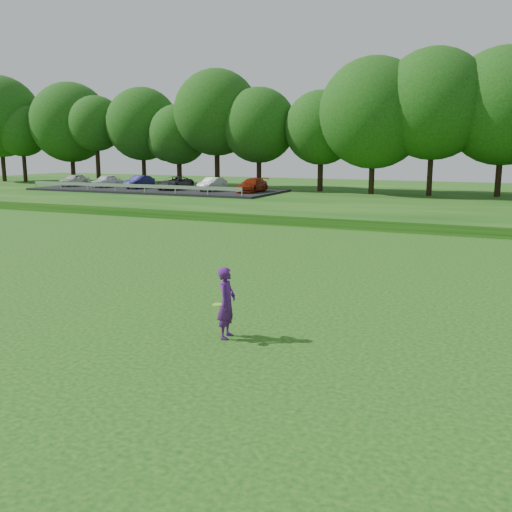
% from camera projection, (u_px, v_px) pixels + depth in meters
% --- Properties ---
extents(ground, '(140.00, 140.00, 0.00)m').
position_uv_depth(ground, '(215.00, 327.00, 15.11)').
color(ground, '#0D450F').
rests_on(ground, ground).
extents(berm, '(130.00, 30.00, 0.60)m').
position_uv_depth(berm, '(417.00, 203.00, 45.51)').
color(berm, '#0D450F').
rests_on(berm, ground).
extents(walking_path, '(130.00, 1.60, 0.04)m').
position_uv_depth(walking_path, '(378.00, 229.00, 33.03)').
color(walking_path, gray).
rests_on(walking_path, ground).
extents(treeline, '(104.00, 7.00, 15.00)m').
position_uv_depth(treeline, '(429.00, 105.00, 47.63)').
color(treeline, '#14410F').
rests_on(treeline, berm).
extents(parking_lot, '(24.00, 9.00, 1.38)m').
position_uv_depth(parking_lot, '(159.00, 186.00, 53.83)').
color(parking_lot, black).
rests_on(parking_lot, berm).
extents(woman, '(0.53, 0.89, 1.80)m').
position_uv_depth(woman, '(227.00, 303.00, 14.08)').
color(woman, '#4F1970').
rests_on(woman, ground).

